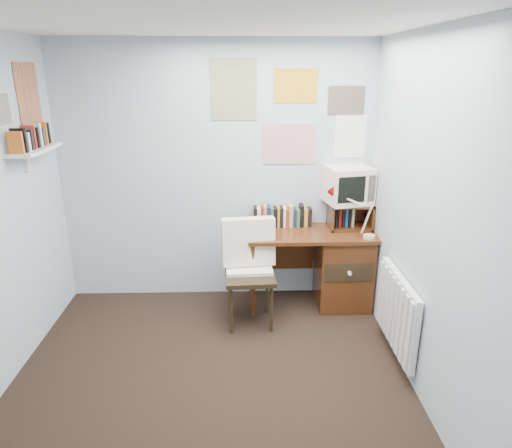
{
  "coord_description": "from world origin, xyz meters",
  "views": [
    {
      "loc": [
        0.25,
        -2.58,
        2.24
      ],
      "look_at": [
        0.36,
        0.99,
        1.01
      ],
      "focal_mm": 32.0,
      "sensor_mm": 36.0,
      "label": 1
    }
  ],
  "objects_px": {
    "tv_riser": "(350,215)",
    "wall_shelf": "(35,150)",
    "crt_tv": "(348,183)",
    "radiator": "(397,312)",
    "desk": "(337,266)",
    "desk_chair": "(250,277)",
    "desk_lamp": "(371,217)"
  },
  "relations": [
    {
      "from": "desk_lamp",
      "to": "radiator",
      "type": "xyz_separation_m",
      "value": [
        0.05,
        -0.74,
        -0.54
      ]
    },
    {
      "from": "crt_tv",
      "to": "radiator",
      "type": "relative_size",
      "value": 0.5
    },
    {
      "from": "desk",
      "to": "crt_tv",
      "type": "distance_m",
      "value": 0.81
    },
    {
      "from": "tv_riser",
      "to": "wall_shelf",
      "type": "xyz_separation_m",
      "value": [
        -2.69,
        -0.49,
        0.74
      ]
    },
    {
      "from": "desk",
      "to": "desk_chair",
      "type": "height_order",
      "value": "desk_chair"
    },
    {
      "from": "desk_chair",
      "to": "wall_shelf",
      "type": "relative_size",
      "value": 1.51
    },
    {
      "from": "desk_lamp",
      "to": "tv_riser",
      "type": "height_order",
      "value": "desk_lamp"
    },
    {
      "from": "tv_riser",
      "to": "radiator",
      "type": "distance_m",
      "value": 1.15
    },
    {
      "from": "radiator",
      "to": "desk",
      "type": "bearing_deg",
      "value": 107.24
    },
    {
      "from": "tv_riser",
      "to": "crt_tv",
      "type": "distance_m",
      "value": 0.32
    },
    {
      "from": "desk_lamp",
      "to": "desk",
      "type": "bearing_deg",
      "value": 147.82
    },
    {
      "from": "tv_riser",
      "to": "radiator",
      "type": "xyz_separation_m",
      "value": [
        0.17,
        -1.04,
        -0.47
      ]
    },
    {
      "from": "desk_chair",
      "to": "radiator",
      "type": "xyz_separation_m",
      "value": [
        1.15,
        -0.58,
        -0.05
      ]
    },
    {
      "from": "desk_chair",
      "to": "desk_lamp",
      "type": "bearing_deg",
      "value": 5.42
    },
    {
      "from": "desk",
      "to": "wall_shelf",
      "type": "bearing_deg",
      "value": -171.6
    },
    {
      "from": "crt_tv",
      "to": "desk_chair",
      "type": "bearing_deg",
      "value": -164.94
    },
    {
      "from": "desk_lamp",
      "to": "crt_tv",
      "type": "bearing_deg",
      "value": 121.77
    },
    {
      "from": "crt_tv",
      "to": "desk_lamp",
      "type": "bearing_deg",
      "value": -76.64
    },
    {
      "from": "desk_chair",
      "to": "crt_tv",
      "type": "distance_m",
      "value": 1.29
    },
    {
      "from": "desk_chair",
      "to": "radiator",
      "type": "bearing_deg",
      "value": -29.84
    },
    {
      "from": "desk_lamp",
      "to": "radiator",
      "type": "bearing_deg",
      "value": -79.51
    },
    {
      "from": "tv_riser",
      "to": "radiator",
      "type": "bearing_deg",
      "value": -80.72
    },
    {
      "from": "radiator",
      "to": "desk_chair",
      "type": "bearing_deg",
      "value": 153.38
    },
    {
      "from": "tv_riser",
      "to": "wall_shelf",
      "type": "height_order",
      "value": "wall_shelf"
    },
    {
      "from": "tv_riser",
      "to": "radiator",
      "type": "height_order",
      "value": "tv_riser"
    },
    {
      "from": "radiator",
      "to": "wall_shelf",
      "type": "bearing_deg",
      "value": 169.11
    },
    {
      "from": "desk_lamp",
      "to": "crt_tv",
      "type": "height_order",
      "value": "crt_tv"
    },
    {
      "from": "desk_chair",
      "to": "wall_shelf",
      "type": "height_order",
      "value": "wall_shelf"
    },
    {
      "from": "desk",
      "to": "crt_tv",
      "type": "bearing_deg",
      "value": 57.18
    },
    {
      "from": "desk",
      "to": "desk_lamp",
      "type": "relative_size",
      "value": 2.99
    },
    {
      "from": "desk",
      "to": "desk_chair",
      "type": "bearing_deg",
      "value": -157.67
    },
    {
      "from": "crt_tv",
      "to": "radiator",
      "type": "height_order",
      "value": "crt_tv"
    }
  ]
}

